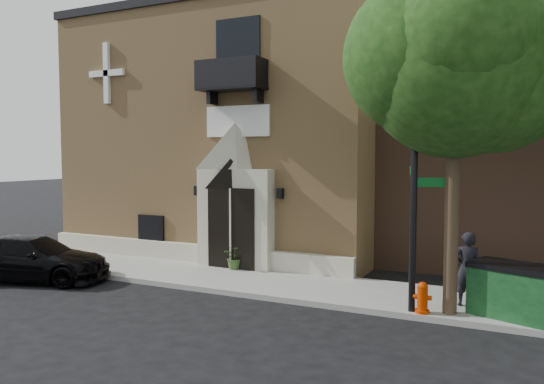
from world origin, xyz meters
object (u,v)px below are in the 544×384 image
at_px(fire_hydrant, 422,298).
at_px(pedestrian_near, 467,269).
at_px(black_sedan, 32,258).
at_px(dumpster, 515,290).
at_px(street_sign, 415,186).

bearing_deg(fire_hydrant, pedestrian_near, 51.13).
bearing_deg(black_sedan, pedestrian_near, -96.78).
relative_size(black_sedan, dumpster, 2.24).
relative_size(street_sign, dumpster, 2.79).
bearing_deg(fire_hydrant, black_sedan, -173.57).
height_order(dumpster, pedestrian_near, pedestrian_near).
relative_size(fire_hydrant, pedestrian_near, 0.40).
relative_size(black_sedan, pedestrian_near, 2.59).
xyz_separation_m(street_sign, pedestrian_near, (1.10, 1.01, -2.04)).
xyz_separation_m(black_sedan, street_sign, (11.08, 1.34, 2.42)).
bearing_deg(pedestrian_near, fire_hydrant, 39.03).
bearing_deg(dumpster, fire_hydrant, -143.20).
bearing_deg(fire_hydrant, street_sign, 165.42).
height_order(black_sedan, fire_hydrant, black_sedan).
bearing_deg(street_sign, dumpster, -2.90).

